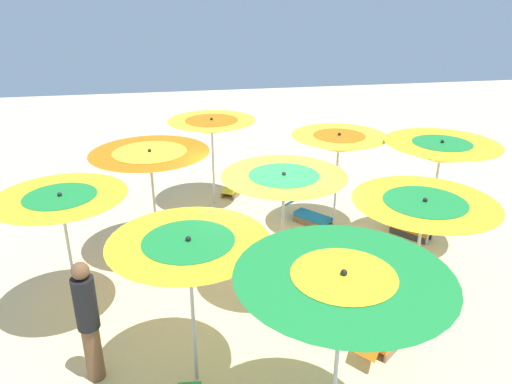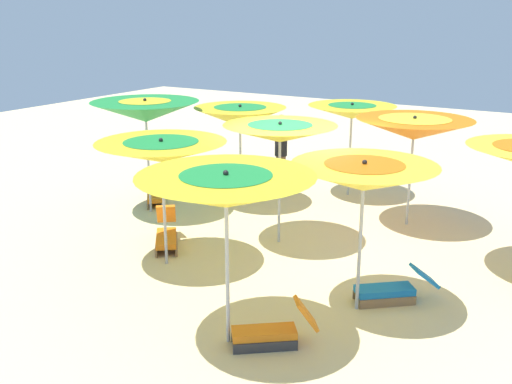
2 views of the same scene
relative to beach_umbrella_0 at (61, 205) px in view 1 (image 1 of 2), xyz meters
name	(u,v)px [view 1 (image 1 of 2)]	position (x,y,z in m)	size (l,w,h in m)	color
ground	(268,283)	(-0.35, 3.32, -2.01)	(36.33, 36.33, 0.04)	beige
beach_umbrella_0	(61,205)	(0.00, 0.00, 0.00)	(2.02, 2.02, 2.20)	#B2B2B7
beach_umbrella_1	(189,255)	(1.86, 1.85, 0.00)	(2.02, 2.02, 2.26)	#B2B2B7
beach_umbrella_2	(342,293)	(3.25, 3.34, 0.21)	(2.25, 2.25, 2.47)	#B2B2B7
beach_umbrella_3	(151,162)	(-1.81, 1.30, 0.00)	(2.27, 2.27, 2.24)	#B2B2B7
beach_umbrella_4	(284,184)	(-0.01, 3.49, 0.10)	(2.06, 2.06, 2.31)	#B2B2B7
beach_umbrella_5	(424,212)	(1.18, 5.35, -0.01)	(2.14, 2.14, 2.21)	#B2B2B7
beach_umbrella_6	(212,127)	(-4.10, 2.69, 0.00)	(2.08, 2.08, 2.21)	#B2B2B7
beach_umbrella_7	(339,144)	(-2.24, 5.20, 0.01)	(2.01, 2.01, 2.24)	#B2B2B7
beach_umbrella_8	(441,153)	(-1.11, 6.90, 0.08)	(2.21, 2.21, 2.33)	#B2B2B7
lounger_0	(309,215)	(-2.59, 4.73, -1.79)	(1.18, 1.05, 0.54)	olive
lounger_2	(236,185)	(-4.69, 3.31, -1.79)	(1.19, 0.95, 0.51)	olive
lounger_3	(407,226)	(-1.64, 6.70, -1.78)	(1.08, 0.93, 0.64)	#333338
lounger_5	(385,335)	(1.69, 4.72, -1.77)	(1.08, 1.22, 0.68)	olive
beachgoer_0	(88,320)	(1.58, 0.47, -1.01)	(0.30, 0.30, 1.86)	brown
beach_ball	(273,178)	(-5.23, 4.44, -1.86)	(0.26, 0.26, 0.26)	white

